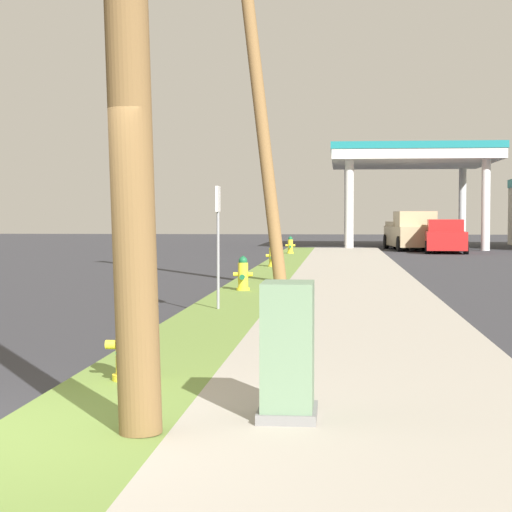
{
  "coord_description": "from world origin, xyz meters",
  "views": [
    {
      "loc": [
        2.66,
        -6.37,
        1.72
      ],
      "look_at": [
        0.55,
        16.39,
        0.71
      ],
      "focal_mm": 63.36,
      "sensor_mm": 36.0,
      "label": 1
    }
  ],
  "objects_px": {
    "fire_hydrant_nearest": "(127,347)",
    "fire_hydrant_second": "(243,275)",
    "street_sign_post": "(218,221)",
    "truck_tan_at_forecourt": "(412,232)",
    "fire_hydrant_fourth": "(290,246)",
    "car_red_by_near_pump": "(445,237)",
    "utility_pole_midground": "(260,111)",
    "fire_hydrant_third": "(273,256)",
    "utility_cabinet": "(288,355)",
    "car_navy_by_far_pump": "(409,234)"
  },
  "relations": [
    {
      "from": "fire_hydrant_nearest",
      "to": "fire_hydrant_second",
      "type": "height_order",
      "value": "same"
    },
    {
      "from": "fire_hydrant_fourth",
      "to": "utility_pole_midground",
      "type": "xyz_separation_m",
      "value": [
        0.14,
        -16.35,
        3.89
      ]
    },
    {
      "from": "street_sign_post",
      "to": "utility_pole_midground",
      "type": "bearing_deg",
      "value": 89.06
    },
    {
      "from": "street_sign_post",
      "to": "fire_hydrant_fourth",
      "type": "bearing_deg",
      "value": 90.05
    },
    {
      "from": "fire_hydrant_fourth",
      "to": "street_sign_post",
      "type": "distance_m",
      "value": 23.44
    },
    {
      "from": "car_red_by_near_pump",
      "to": "fire_hydrant_second",
      "type": "bearing_deg",
      "value": -106.39
    },
    {
      "from": "fire_hydrant_nearest",
      "to": "street_sign_post",
      "type": "height_order",
      "value": "street_sign_post"
    },
    {
      "from": "fire_hydrant_nearest",
      "to": "fire_hydrant_second",
      "type": "distance_m",
      "value": 10.76
    },
    {
      "from": "fire_hydrant_second",
      "to": "car_red_by_near_pump",
      "type": "bearing_deg",
      "value": 73.61
    },
    {
      "from": "fire_hydrant_nearest",
      "to": "utility_cabinet",
      "type": "height_order",
      "value": "utility_cabinet"
    },
    {
      "from": "fire_hydrant_third",
      "to": "utility_cabinet",
      "type": "xyz_separation_m",
      "value": [
        1.72,
        -21.54,
        0.17
      ]
    },
    {
      "from": "utility_cabinet",
      "to": "fire_hydrant_second",
      "type": "bearing_deg",
      "value": 97.77
    },
    {
      "from": "utility_pole_midground",
      "to": "fire_hydrant_fourth",
      "type": "bearing_deg",
      "value": 90.48
    },
    {
      "from": "fire_hydrant_third",
      "to": "utility_pole_midground",
      "type": "xyz_separation_m",
      "value": [
        0.15,
        -6.15,
        3.89
      ]
    },
    {
      "from": "utility_cabinet",
      "to": "truck_tan_at_forecourt",
      "type": "bearing_deg",
      "value": 84.11
    },
    {
      "from": "utility_cabinet",
      "to": "car_navy_by_far_pump",
      "type": "height_order",
      "value": "car_navy_by_far_pump"
    },
    {
      "from": "fire_hydrant_second",
      "to": "street_sign_post",
      "type": "distance_m",
      "value": 4.09
    },
    {
      "from": "car_red_by_near_pump",
      "to": "truck_tan_at_forecourt",
      "type": "xyz_separation_m",
      "value": [
        -1.32,
        3.11,
        0.19
      ]
    },
    {
      "from": "fire_hydrant_third",
      "to": "utility_cabinet",
      "type": "bearing_deg",
      "value": -85.44
    },
    {
      "from": "fire_hydrant_second",
      "to": "utility_pole_midground",
      "type": "relative_size",
      "value": 0.09
    },
    {
      "from": "fire_hydrant_third",
      "to": "utility_cabinet",
      "type": "height_order",
      "value": "utility_cabinet"
    },
    {
      "from": "utility_cabinet",
      "to": "street_sign_post",
      "type": "height_order",
      "value": "street_sign_post"
    },
    {
      "from": "fire_hydrant_nearest",
      "to": "fire_hydrant_third",
      "type": "relative_size",
      "value": 1.0
    },
    {
      "from": "utility_pole_midground",
      "to": "truck_tan_at_forecourt",
      "type": "relative_size",
      "value": 1.48
    },
    {
      "from": "utility_cabinet",
      "to": "car_red_by_near_pump",
      "type": "xyz_separation_m",
      "value": [
        5.37,
        36.17,
        0.1
      ]
    },
    {
      "from": "fire_hydrant_nearest",
      "to": "car_red_by_near_pump",
      "type": "distance_m",
      "value": 35.4
    },
    {
      "from": "fire_hydrant_nearest",
      "to": "utility_cabinet",
      "type": "bearing_deg",
      "value": -41.85
    },
    {
      "from": "fire_hydrant_nearest",
      "to": "street_sign_post",
      "type": "distance_m",
      "value": 6.95
    },
    {
      "from": "fire_hydrant_nearest",
      "to": "fire_hydrant_fourth",
      "type": "bearing_deg",
      "value": 90.09
    },
    {
      "from": "utility_pole_midground",
      "to": "street_sign_post",
      "type": "relative_size",
      "value": 3.9
    },
    {
      "from": "fire_hydrant_third",
      "to": "truck_tan_at_forecourt",
      "type": "distance_m",
      "value": 18.66
    },
    {
      "from": "fire_hydrant_second",
      "to": "truck_tan_at_forecourt",
      "type": "height_order",
      "value": "truck_tan_at_forecourt"
    },
    {
      "from": "car_red_by_near_pump",
      "to": "utility_pole_midground",
      "type": "bearing_deg",
      "value": -108.46
    },
    {
      "from": "fire_hydrant_nearest",
      "to": "car_red_by_near_pump",
      "type": "bearing_deg",
      "value": 78.54
    },
    {
      "from": "fire_hydrant_second",
      "to": "car_navy_by_far_pump",
      "type": "distance_m",
      "value": 31.49
    },
    {
      "from": "fire_hydrant_nearest",
      "to": "fire_hydrant_fourth",
      "type": "xyz_separation_m",
      "value": [
        -0.05,
        30.26,
        0.0
      ]
    },
    {
      "from": "fire_hydrant_nearest",
      "to": "fire_hydrant_second",
      "type": "relative_size",
      "value": 1.0
    },
    {
      "from": "fire_hydrant_third",
      "to": "car_navy_by_far_pump",
      "type": "bearing_deg",
      "value": 74.6
    },
    {
      "from": "fire_hydrant_second",
      "to": "car_red_by_near_pump",
      "type": "height_order",
      "value": "car_red_by_near_pump"
    },
    {
      "from": "fire_hydrant_third",
      "to": "truck_tan_at_forecourt",
      "type": "height_order",
      "value": "truck_tan_at_forecourt"
    },
    {
      "from": "car_navy_by_far_pump",
      "to": "utility_pole_midground",
      "type": "bearing_deg",
      "value": -101.81
    },
    {
      "from": "utility_pole_midground",
      "to": "utility_cabinet",
      "type": "height_order",
      "value": "utility_pole_midground"
    },
    {
      "from": "car_navy_by_far_pump",
      "to": "fire_hydrant_second",
      "type": "bearing_deg",
      "value": -100.82
    },
    {
      "from": "fire_hydrant_third",
      "to": "car_navy_by_far_pump",
      "type": "height_order",
      "value": "car_navy_by_far_pump"
    },
    {
      "from": "fire_hydrant_nearest",
      "to": "truck_tan_at_forecourt",
      "type": "relative_size",
      "value": 0.13
    },
    {
      "from": "fire_hydrant_nearest",
      "to": "car_navy_by_far_pump",
      "type": "distance_m",
      "value": 42.11
    },
    {
      "from": "fire_hydrant_second",
      "to": "utility_pole_midground",
      "type": "bearing_deg",
      "value": 88.14
    },
    {
      "from": "utility_pole_midground",
      "to": "utility_cabinet",
      "type": "bearing_deg",
      "value": -84.19
    },
    {
      "from": "fire_hydrant_fourth",
      "to": "utility_pole_midground",
      "type": "distance_m",
      "value": 16.81
    },
    {
      "from": "street_sign_post",
      "to": "fire_hydrant_nearest",
      "type": "bearing_deg",
      "value": -89.79
    }
  ]
}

